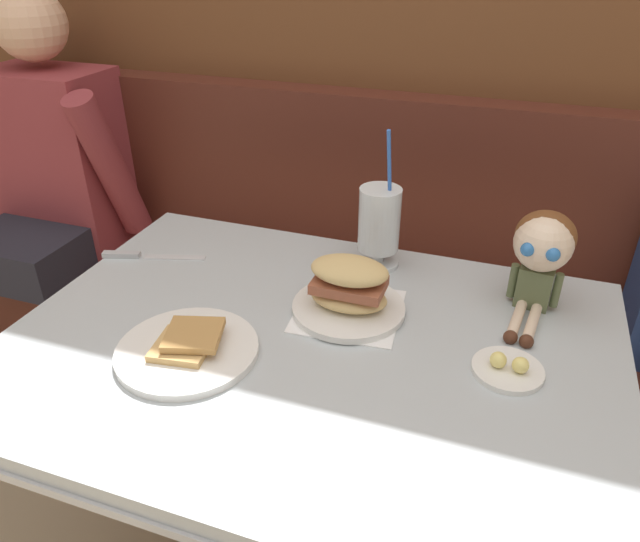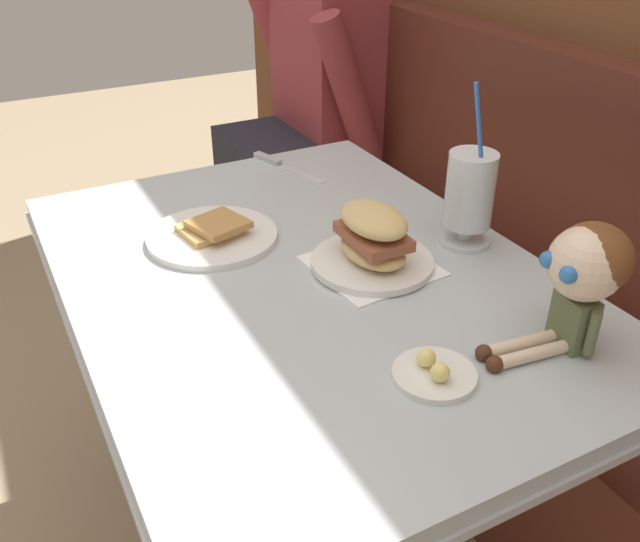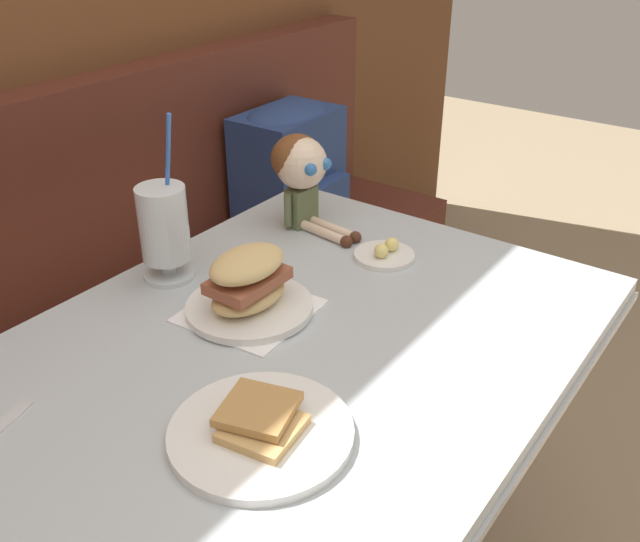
{
  "view_description": "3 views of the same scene",
  "coord_description": "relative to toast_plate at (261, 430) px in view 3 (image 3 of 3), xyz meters",
  "views": [
    {
      "loc": [
        0.3,
        -0.62,
        1.39
      ],
      "look_at": [
        -0.0,
        0.24,
        0.85
      ],
      "focal_mm": 32.92,
      "sensor_mm": 36.0,
      "label": 1
    },
    {
      "loc": [
        0.94,
        -0.29,
        1.37
      ],
      "look_at": [
        0.07,
        0.17,
        0.78
      ],
      "focal_mm": 38.64,
      "sensor_mm": 36.0,
      "label": 2
    },
    {
      "loc": [
        -0.73,
        -0.41,
        1.39
      ],
      "look_at": [
        0.1,
        0.19,
        0.82
      ],
      "focal_mm": 39.74,
      "sensor_mm": 36.0,
      "label": 3
    }
  ],
  "objects": [
    {
      "name": "booth_bench",
      "position": [
        0.19,
        0.73,
        -0.42
      ],
      "size": [
        2.6,
        0.48,
        1.0
      ],
      "color": "#512319",
      "rests_on": "ground"
    },
    {
      "name": "diner_table",
      "position": [
        0.19,
        0.11,
        -0.21
      ],
      "size": [
        1.11,
        0.81,
        0.74
      ],
      "color": "#B2BCC1",
      "rests_on": "ground"
    },
    {
      "name": "toast_plate",
      "position": [
        0.0,
        0.0,
        0.0
      ],
      "size": [
        0.25,
        0.25,
        0.04
      ],
      "color": "white",
      "rests_on": "diner_table"
    },
    {
      "name": "milkshake_glass",
      "position": [
        0.23,
        0.42,
        0.09
      ],
      "size": [
        0.1,
        0.1,
        0.31
      ],
      "color": "silver",
      "rests_on": "diner_table"
    },
    {
      "name": "sandwich_plate",
      "position": [
        0.23,
        0.22,
        0.03
      ],
      "size": [
        0.22,
        0.22,
        0.12
      ],
      "color": "white",
      "rests_on": "diner_table"
    },
    {
      "name": "butter_saucer",
      "position": [
        0.53,
        0.13,
        -0.0
      ],
      "size": [
        0.12,
        0.12,
        0.04
      ],
      "color": "white",
      "rests_on": "diner_table"
    },
    {
      "name": "seated_doll",
      "position": [
        0.56,
        0.36,
        0.12
      ],
      "size": [
        0.12,
        0.22,
        0.2
      ],
      "color": "#5B6642",
      "rests_on": "diner_table"
    },
    {
      "name": "backpack",
      "position": [
        0.97,
        0.71,
        -0.09
      ],
      "size": [
        0.3,
        0.25,
        0.41
      ],
      "color": "navy",
      "rests_on": "booth_bench"
    }
  ]
}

